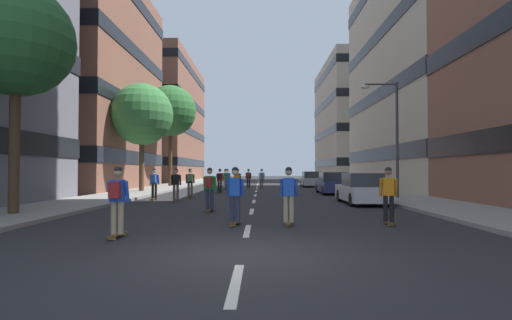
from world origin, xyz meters
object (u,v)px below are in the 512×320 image
(skater_5, at_px, (237,180))
(skater_6, at_px, (235,193))
(skater_11, at_px, (209,187))
(skater_12, at_px, (117,197))
(parked_car_mid, at_px, (311,180))
(streetlamp_right, at_px, (391,127))
(skater_2, at_px, (227,178))
(skater_0, at_px, (225,177))
(skater_9, at_px, (289,193))
(skater_10, at_px, (154,182))
(skater_1, at_px, (220,179))
(street_tree_near, at_px, (16,41))
(skater_8, at_px, (262,177))
(skater_3, at_px, (190,181))
(parked_car_near, at_px, (362,190))
(skater_4, at_px, (388,193))
(street_tree_far, at_px, (142,115))
(skater_7, at_px, (176,183))
(street_tree_mid, at_px, (171,111))
(parked_car_far, at_px, (332,184))

(skater_5, height_order, skater_6, same)
(skater_11, bearing_deg, skater_6, -71.14)
(skater_12, bearing_deg, parked_car_mid, 73.74)
(streetlamp_right, bearing_deg, skater_2, 134.96)
(skater_0, bearing_deg, streetlamp_right, -50.07)
(skater_5, height_order, skater_12, same)
(skater_12, bearing_deg, skater_6, 39.67)
(skater_9, xyz_separation_m, skater_10, (-6.84, 9.88, 0.03))
(skater_1, distance_m, skater_10, 7.49)
(street_tree_near, relative_size, skater_8, 4.65)
(skater_3, bearing_deg, skater_12, -87.02)
(parked_car_near, height_order, skater_1, skater_1)
(skater_3, relative_size, skater_11, 1.00)
(parked_car_near, height_order, skater_4, skater_4)
(skater_0, bearing_deg, street_tree_far, -133.83)
(skater_3, xyz_separation_m, skater_5, (2.62, 4.14, -0.03))
(parked_car_mid, bearing_deg, skater_12, -106.26)
(skater_2, xyz_separation_m, skater_4, (6.71, -20.17, -0.03))
(skater_0, height_order, skater_9, same)
(street_tree_near, height_order, skater_7, street_tree_near)
(skater_1, bearing_deg, skater_2, 85.93)
(skater_3, xyz_separation_m, skater_12, (0.73, -13.96, 0.00))
(street_tree_mid, relative_size, streetlamp_right, 1.51)
(skater_8, height_order, skater_12, same)
(street_tree_far, bearing_deg, skater_4, -52.60)
(street_tree_mid, bearing_deg, street_tree_near, -90.00)
(parked_car_mid, height_order, skater_4, skater_4)
(skater_10, bearing_deg, skater_6, -62.29)
(street_tree_near, distance_m, skater_11, 8.81)
(streetlamp_right, relative_size, skater_9, 3.65)
(skater_3, bearing_deg, parked_car_mid, 58.91)
(skater_12, bearing_deg, skater_4, 18.10)
(streetlamp_right, height_order, skater_9, streetlamp_right)
(skater_1, distance_m, skater_2, 3.54)
(skater_1, xyz_separation_m, skater_2, (0.25, 3.54, 0.00))
(parked_car_near, bearing_deg, skater_3, 155.98)
(skater_6, distance_m, skater_9, 1.64)
(parked_car_near, xyz_separation_m, parked_car_far, (0.00, 8.04, 0.00))
(street_tree_far, distance_m, skater_5, 8.69)
(parked_car_near, relative_size, skater_11, 2.47)
(skater_10, bearing_deg, skater_5, 53.82)
(street_tree_mid, xyz_separation_m, skater_4, (12.76, -25.83, -6.44))
(streetlamp_right, relative_size, skater_4, 3.65)
(street_tree_near, relative_size, skater_11, 4.65)
(streetlamp_right, relative_size, skater_12, 3.65)
(parked_car_mid, distance_m, skater_9, 27.37)
(street_tree_far, bearing_deg, parked_car_mid, 36.49)
(parked_car_far, xyz_separation_m, skater_10, (-10.99, -5.66, 0.32))
(parked_car_far, xyz_separation_m, streetlamp_right, (2.33, -5.37, 3.44))
(street_tree_far, relative_size, skater_0, 4.47)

